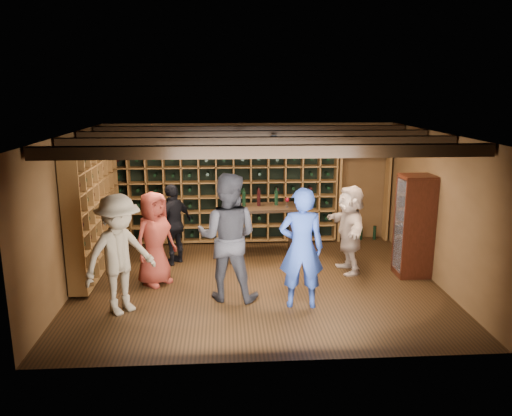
{
  "coord_description": "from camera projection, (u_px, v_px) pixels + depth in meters",
  "views": [
    {
      "loc": [
        -0.52,
        -7.88,
        3.2
      ],
      "look_at": [
        -0.01,
        0.2,
        1.25
      ],
      "focal_mm": 35.0,
      "sensor_mm": 36.0,
      "label": 1
    }
  ],
  "objects": [
    {
      "name": "guest_beige",
      "position": [
        350.0,
        229.0,
        8.79
      ],
      "size": [
        0.58,
        1.48,
        1.57
      ],
      "primitive_type": "imported",
      "rotation": [
        0.0,
        0.0,
        4.79
      ],
      "color": "tan",
      "rests_on": "ground"
    },
    {
      "name": "guest_khaki",
      "position": [
        119.0,
        255.0,
        7.14
      ],
      "size": [
        1.28,
        1.26,
        1.76
      ],
      "primitive_type": "imported",
      "rotation": [
        0.0,
        0.0,
        0.76
      ],
      "color": "#7B6E55",
      "rests_on": "ground"
    },
    {
      "name": "man_grey_suit",
      "position": [
        228.0,
        237.0,
        7.61
      ],
      "size": [
        1.1,
        0.94,
        1.98
      ],
      "primitive_type": "imported",
      "rotation": [
        0.0,
        0.0,
        2.93
      ],
      "color": "black",
      "rests_on": "ground"
    },
    {
      "name": "guest_red_floral",
      "position": [
        154.0,
        239.0,
        8.22
      ],
      "size": [
        0.89,
        0.91,
        1.57
      ],
      "primitive_type": "imported",
      "rotation": [
        0.0,
        0.0,
        0.84
      ],
      "color": "maroon",
      "rests_on": "ground"
    },
    {
      "name": "crate_shelf",
      "position": [
        365.0,
        168.0,
        10.46
      ],
      "size": [
        1.2,
        0.32,
        2.07
      ],
      "color": "brown",
      "rests_on": "ground"
    },
    {
      "name": "tasting_table",
      "position": [
        262.0,
        213.0,
        9.47
      ],
      "size": [
        1.41,
        0.79,
        1.3
      ],
      "rotation": [
        0.0,
        0.0,
        0.08
      ],
      "color": "black",
      "rests_on": "ground"
    },
    {
      "name": "man_blue_shirt",
      "position": [
        301.0,
        248.0,
        7.33
      ],
      "size": [
        0.7,
        0.49,
        1.82
      ],
      "primitive_type": "imported",
      "rotation": [
        0.0,
        0.0,
        3.06
      ],
      "color": "navy",
      "rests_on": "ground"
    },
    {
      "name": "wine_rack_back",
      "position": [
        225.0,
        189.0,
        10.39
      ],
      "size": [
        4.65,
        0.3,
        2.2
      ],
      "color": "brown",
      "rests_on": "ground"
    },
    {
      "name": "wine_rack_left",
      "position": [
        94.0,
        208.0,
        8.78
      ],
      "size": [
        0.3,
        2.65,
        2.2
      ],
      "color": "brown",
      "rests_on": "ground"
    },
    {
      "name": "guest_woman_black",
      "position": [
        174.0,
        224.0,
        9.2
      ],
      "size": [
        0.84,
        0.92,
        1.51
      ],
      "primitive_type": "imported",
      "rotation": [
        0.0,
        0.0,
        4.04
      ],
      "color": "black",
      "rests_on": "ground"
    },
    {
      "name": "display_cabinet",
      "position": [
        414.0,
        228.0,
        8.59
      ],
      "size": [
        0.55,
        0.5,
        1.75
      ],
      "color": "#35120A",
      "rests_on": "ground"
    },
    {
      "name": "ground",
      "position": [
        258.0,
        283.0,
        8.43
      ],
      "size": [
        6.0,
        6.0,
        0.0
      ],
      "primitive_type": "plane",
      "color": "black",
      "rests_on": "ground"
    },
    {
      "name": "room_shell",
      "position": [
        257.0,
        139.0,
        7.91
      ],
      "size": [
        6.0,
        6.0,
        6.0
      ],
      "color": "brown",
      "rests_on": "ground"
    }
  ]
}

